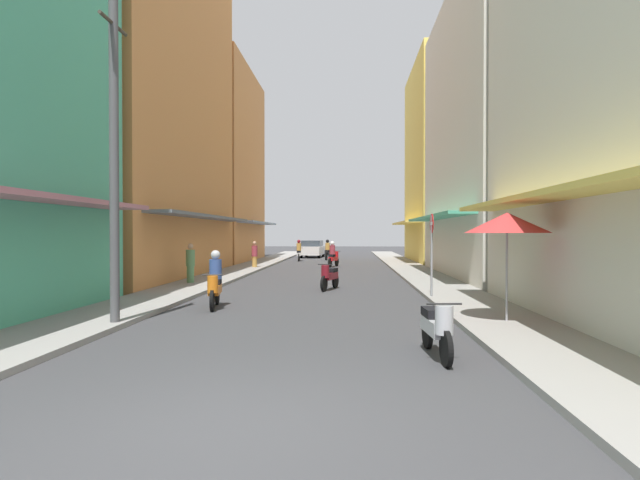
# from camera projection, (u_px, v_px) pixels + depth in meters

# --- Properties ---
(ground_plane) EXTENTS (106.77, 106.77, 0.00)m
(ground_plane) POSITION_uv_depth(u_px,v_px,m) (325.00, 273.00, 25.43)
(ground_plane) COLOR #38383A
(sidewalk_left) EXTENTS (2.15, 56.53, 0.12)m
(sidewalk_left) POSITION_uv_depth(u_px,v_px,m) (235.00, 272.00, 25.71)
(sidewalk_left) COLOR gray
(sidewalk_left) RESTS_ON ground
(sidewalk_right) EXTENTS (2.15, 56.53, 0.12)m
(sidewalk_right) POSITION_uv_depth(u_px,v_px,m) (418.00, 273.00, 25.16)
(sidewalk_right) COLOR gray
(sidewalk_right) RESTS_ON ground
(building_left_mid) EXTENTS (7.05, 13.78, 17.98)m
(building_left_mid) POSITION_uv_depth(u_px,v_px,m) (133.00, 84.00, 23.05)
(building_left_mid) COLOR #D88C4C
(building_left_mid) RESTS_ON ground
(building_left_far) EXTENTS (7.05, 10.91, 13.71)m
(building_left_far) POSITION_uv_depth(u_px,v_px,m) (211.00, 167.00, 35.87)
(building_left_far) COLOR #D88C4C
(building_left_far) RESTS_ON ground
(building_right_mid) EXTENTS (7.05, 12.96, 13.21)m
(building_right_mid) POSITION_uv_depth(u_px,v_px,m) (512.00, 135.00, 23.10)
(building_right_mid) COLOR silver
(building_right_mid) RESTS_ON ground
(building_right_far) EXTENTS (7.05, 10.36, 13.95)m
(building_right_far) POSITION_uv_depth(u_px,v_px,m) (455.00, 164.00, 35.34)
(building_right_far) COLOR #EFD159
(building_right_far) RESTS_ON ground
(motorbike_orange) EXTENTS (0.58, 1.80, 1.58)m
(motorbike_orange) POSITION_uv_depth(u_px,v_px,m) (215.00, 282.00, 13.68)
(motorbike_orange) COLOR black
(motorbike_orange) RESTS_ON ground
(motorbike_silver) EXTENTS (0.55, 1.81, 0.96)m
(motorbike_silver) POSITION_uv_depth(u_px,v_px,m) (437.00, 327.00, 8.18)
(motorbike_silver) COLOR black
(motorbike_silver) RESTS_ON ground
(motorbike_maroon) EXTENTS (0.72, 1.75, 0.96)m
(motorbike_maroon) POSITION_uv_depth(u_px,v_px,m) (329.00, 276.00, 18.00)
(motorbike_maroon) COLOR black
(motorbike_maroon) RESTS_ON ground
(motorbike_white) EXTENTS (0.55, 1.81, 1.58)m
(motorbike_white) POSITION_uv_depth(u_px,v_px,m) (299.00, 251.00, 37.04)
(motorbike_white) COLOR black
(motorbike_white) RESTS_ON ground
(motorbike_red) EXTENTS (0.73, 1.75, 1.58)m
(motorbike_red) POSITION_uv_depth(u_px,v_px,m) (333.00, 255.00, 30.47)
(motorbike_red) COLOR black
(motorbike_red) RESTS_ON ground
(motorbike_black) EXTENTS (0.61, 1.79, 1.58)m
(motorbike_black) POSITION_uv_depth(u_px,v_px,m) (328.00, 251.00, 38.36)
(motorbike_black) COLOR black
(motorbike_black) RESTS_ON ground
(parked_car) EXTENTS (2.09, 4.23, 1.45)m
(parked_car) POSITION_uv_depth(u_px,v_px,m) (312.00, 249.00, 42.58)
(parked_car) COLOR silver
(parked_car) RESTS_ON ground
(pedestrian_crossing) EXTENTS (0.34, 0.34, 1.65)m
(pedestrian_crossing) POSITION_uv_depth(u_px,v_px,m) (190.00, 264.00, 19.52)
(pedestrian_crossing) COLOR #598C59
(pedestrian_crossing) RESTS_ON ground
(pedestrian_midway) EXTENTS (0.34, 0.34, 1.60)m
(pedestrian_midway) POSITION_uv_depth(u_px,v_px,m) (255.00, 255.00, 28.53)
(pedestrian_midway) COLOR #BF8C3F
(pedestrian_midway) RESTS_ON ground
(vendor_umbrella) EXTENTS (1.83, 1.83, 2.50)m
(vendor_umbrella) POSITION_uv_depth(u_px,v_px,m) (507.00, 223.00, 10.94)
(vendor_umbrella) COLOR #99999E
(vendor_umbrella) RESTS_ON ground
(utility_pole) EXTENTS (0.20, 1.20, 7.17)m
(utility_pole) POSITION_uv_depth(u_px,v_px,m) (114.00, 159.00, 10.79)
(utility_pole) COLOR #4C4C4F
(utility_pole) RESTS_ON ground
(street_sign_no_entry) EXTENTS (0.07, 0.60, 2.65)m
(street_sign_no_entry) POSITION_uv_depth(u_px,v_px,m) (432.00, 244.00, 15.28)
(street_sign_no_entry) COLOR gray
(street_sign_no_entry) RESTS_ON ground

